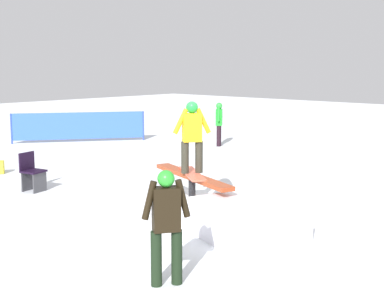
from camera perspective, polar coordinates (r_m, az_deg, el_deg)
ground_plane at (r=10.64m, az=0.00°, el=-7.05°), size 60.00×60.00×0.00m
rail_feature at (r=10.49m, az=0.00°, el=-3.80°), size 2.57×1.07×0.72m
snow_kicker_ramp at (r=9.14m, az=5.46°, el=-8.00°), size 2.18×1.98×0.52m
main_rider_on_rail at (r=10.35m, az=0.00°, el=0.66°), size 1.29×1.04×1.43m
bystander_black at (r=6.94m, az=-2.76°, el=-8.22°), size 0.43×0.58×1.53m
bystander_green at (r=18.83m, az=2.90°, el=2.40°), size 0.45×0.58×1.53m
folding_chair at (r=12.65m, az=-16.70°, el=-2.98°), size 0.53×0.53×0.88m
safety_fence at (r=20.20m, az=-11.97°, el=1.91°), size 2.85×3.94×1.10m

